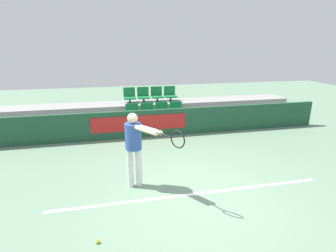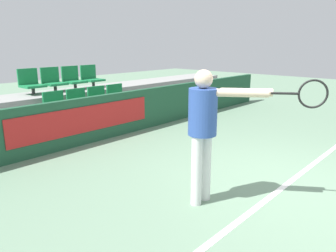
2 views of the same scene
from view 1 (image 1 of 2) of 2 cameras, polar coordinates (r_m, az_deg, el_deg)
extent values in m
plane|color=slate|center=(5.46, 5.50, -15.08)|extent=(30.00, 30.00, 0.00)
cube|color=white|center=(5.53, 5.22, -14.58)|extent=(5.67, 0.08, 0.01)
cube|color=#1E4C33|center=(8.65, -2.06, 0.72)|extent=(11.53, 0.12, 0.90)
cube|color=red|center=(8.49, -6.27, 0.61)|extent=(3.05, 0.02, 0.50)
cube|color=gray|center=(9.29, -2.71, 0.28)|extent=(11.13, 1.04, 0.40)
cube|color=gray|center=(10.22, -3.72, 3.02)|extent=(11.13, 1.04, 0.81)
cylinder|color=#333333|center=(9.17, -7.68, 1.74)|extent=(0.07, 0.07, 0.16)
cube|color=#197A42|center=(9.14, -7.70, 2.36)|extent=(0.45, 0.45, 0.05)
cube|color=#197A42|center=(9.29, -7.86, 3.86)|extent=(0.45, 0.04, 0.35)
cylinder|color=#333333|center=(9.22, -4.41, 1.93)|extent=(0.07, 0.07, 0.16)
cube|color=#197A42|center=(9.19, -4.42, 2.56)|extent=(0.45, 0.45, 0.05)
cube|color=#197A42|center=(9.34, -4.63, 4.04)|extent=(0.45, 0.04, 0.35)
cylinder|color=#333333|center=(9.31, -1.19, 2.12)|extent=(0.07, 0.07, 0.16)
cube|color=#197A42|center=(9.28, -1.19, 2.74)|extent=(0.45, 0.45, 0.05)
cube|color=#197A42|center=(9.43, -1.44, 4.21)|extent=(0.45, 0.04, 0.35)
cylinder|color=#333333|center=(9.42, 1.97, 2.30)|extent=(0.07, 0.07, 0.16)
cube|color=#197A42|center=(9.39, 1.97, 2.92)|extent=(0.45, 0.45, 0.05)
cube|color=#197A42|center=(9.54, 1.69, 4.37)|extent=(0.45, 0.04, 0.35)
cylinder|color=#333333|center=(10.08, -8.29, 5.49)|extent=(0.07, 0.07, 0.16)
cube|color=#197A42|center=(10.06, -8.32, 6.07)|extent=(0.45, 0.45, 0.05)
cube|color=#197A42|center=(10.22, -8.45, 7.37)|extent=(0.45, 0.04, 0.35)
cylinder|color=#333333|center=(10.13, -5.30, 5.65)|extent=(0.07, 0.07, 0.16)
cube|color=#197A42|center=(10.11, -5.32, 6.23)|extent=(0.45, 0.45, 0.05)
cube|color=#197A42|center=(10.27, -5.49, 7.52)|extent=(0.45, 0.04, 0.35)
cylinder|color=#333333|center=(10.21, -2.35, 5.80)|extent=(0.07, 0.07, 0.16)
cube|color=#197A42|center=(10.19, -2.35, 6.37)|extent=(0.45, 0.45, 0.05)
cube|color=#197A42|center=(10.35, -2.57, 7.66)|extent=(0.45, 0.04, 0.35)
cylinder|color=#333333|center=(10.31, 0.56, 5.93)|extent=(0.07, 0.07, 0.16)
cube|color=#197A42|center=(10.29, 0.56, 6.50)|extent=(0.45, 0.45, 0.05)
cube|color=#197A42|center=(10.45, 0.31, 7.77)|extent=(0.45, 0.04, 0.35)
cylinder|color=silver|center=(5.64, -8.25, -9.05)|extent=(0.13, 0.13, 0.86)
cylinder|color=silver|center=(5.65, -6.36, -8.91)|extent=(0.13, 0.13, 0.86)
cylinder|color=#2D4C99|center=(5.37, -7.59, -2.23)|extent=(0.34, 0.34, 0.55)
sphere|color=beige|center=(5.26, -7.75, 1.68)|extent=(0.21, 0.21, 0.21)
cylinder|color=beige|center=(4.97, -4.85, -0.94)|extent=(0.40, 0.53, 0.09)
cylinder|color=beige|center=(4.98, -3.80, -0.87)|extent=(0.40, 0.53, 0.09)
cylinder|color=black|center=(4.67, -0.66, -2.05)|extent=(0.19, 0.26, 0.03)
torus|color=black|center=(4.48, 2.12, -2.91)|extent=(0.20, 0.28, 0.32)
sphere|color=#CCDB33|center=(4.52, -15.16, -23.07)|extent=(0.07, 0.07, 0.07)
camera|label=2|loc=(4.03, -52.66, -4.16)|focal=35.00mm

